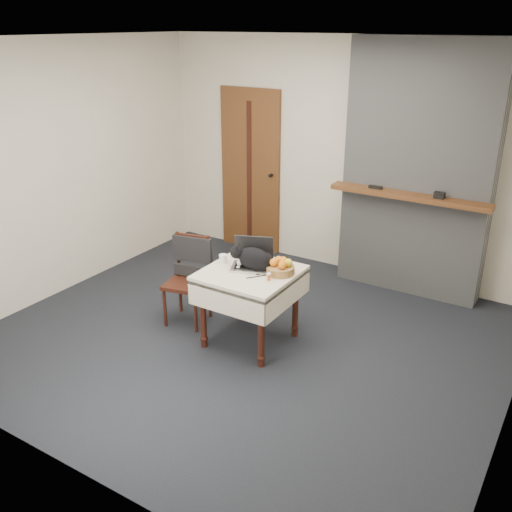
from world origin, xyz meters
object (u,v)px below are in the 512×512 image
at_px(laptop, 252,259).
at_px(cream_jar, 223,259).
at_px(side_table, 250,283).
at_px(cat, 255,259).
at_px(door, 250,171).
at_px(fruit_basket, 281,267).
at_px(chair, 190,267).
at_px(pill_bottle, 269,277).

height_order(laptop, cream_jar, laptop).
height_order(side_table, cat, cat).
relative_size(laptop, cream_jar, 5.38).
bearing_deg(cream_jar, door, 115.86).
bearing_deg(fruit_basket, side_table, -158.17).
height_order(cat, chair, cat).
distance_m(side_table, pill_bottle, 0.29).
height_order(fruit_basket, chair, chair).
distance_m(side_table, fruit_basket, 0.32).
height_order(laptop, cat, laptop).
bearing_deg(chair, cream_jar, -19.48).
xyz_separation_m(side_table, cream_jar, (-0.30, 0.02, 0.15)).
xyz_separation_m(cat, cream_jar, (-0.32, -0.03, -0.06)).
relative_size(cream_jar, chair, 0.10).
xyz_separation_m(door, fruit_basket, (1.51, -1.90, -0.24)).
bearing_deg(fruit_basket, cream_jar, -172.20).
xyz_separation_m(laptop, chair, (-0.69, -0.03, -0.22)).
distance_m(side_table, cat, 0.22).
relative_size(door, cream_jar, 24.58).
relative_size(door, chair, 2.34).
bearing_deg(side_table, door, 122.20).
bearing_deg(pill_bottle, door, 125.76).
bearing_deg(cream_jar, laptop, 18.11).
relative_size(laptop, cat, 0.90).
xyz_separation_m(laptop, fruit_basket, (0.29, -0.01, -0.01)).
bearing_deg(cat, door, 105.02).
relative_size(side_table, laptop, 1.78).
relative_size(side_table, cat, 1.61).
xyz_separation_m(cream_jar, chair, (-0.43, 0.06, -0.20)).
bearing_deg(door, cat, -56.71).
bearing_deg(door, laptop, -57.23).
relative_size(side_table, chair, 0.91).
bearing_deg(door, side_table, -57.80).
distance_m(door, cat, 2.34).
xyz_separation_m(cat, chair, (-0.75, 0.03, -0.25)).
bearing_deg(laptop, pill_bottle, -56.66).
bearing_deg(side_table, cat, 68.70).
height_order(cat, fruit_basket, cat).
xyz_separation_m(side_table, cat, (0.02, 0.05, 0.21)).
bearing_deg(chair, door, 93.54).
xyz_separation_m(side_table, chair, (-0.73, 0.08, -0.04)).
height_order(side_table, fruit_basket, fruit_basket).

